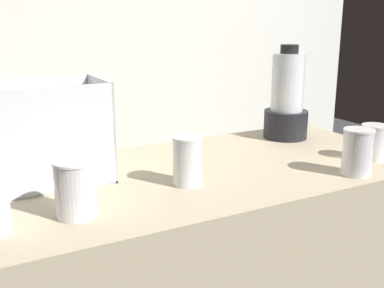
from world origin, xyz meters
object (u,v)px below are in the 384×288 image
object	(u,v)px
blender_pitcher	(287,102)
juice_cup_mango_middle	(187,163)
carrot_display_bin	(45,152)
juice_cup_orange_right	(357,155)
juice_cup_pomegranate_left	(76,192)
juice_cup_mango_far_right	(374,144)

from	to	relation	value
blender_pitcher	juice_cup_mango_middle	world-z (taller)	blender_pitcher
carrot_display_bin	juice_cup_orange_right	xyz separation A→B (m)	(0.78, -0.36, -0.02)
juice_cup_pomegranate_left	juice_cup_mango_middle	bearing A→B (deg)	11.49
carrot_display_bin	juice_cup_mango_far_right	distance (m)	0.98
juice_cup_orange_right	juice_cup_mango_middle	bearing A→B (deg)	161.27
juice_cup_pomegranate_left	juice_cup_mango_middle	distance (m)	0.32
blender_pitcher	juice_cup_mango_far_right	size ratio (longest dim) A/B	3.03
carrot_display_bin	blender_pitcher	world-z (taller)	blender_pitcher
juice_cup_mango_far_right	juice_cup_orange_right	bearing A→B (deg)	-153.13
juice_cup_mango_middle	juice_cup_mango_far_right	size ratio (longest dim) A/B	1.19
carrot_display_bin	juice_cup_pomegranate_left	world-z (taller)	carrot_display_bin
carrot_display_bin	juice_cup_pomegranate_left	bearing A→B (deg)	-88.31
juice_cup_mango_far_right	juice_cup_mango_middle	bearing A→B (deg)	173.09
carrot_display_bin	juice_cup_orange_right	distance (m)	0.86
juice_cup_orange_right	juice_cup_pomegranate_left	bearing A→B (deg)	173.28
juice_cup_pomegranate_left	juice_cup_mango_middle	size ratio (longest dim) A/B	0.99
blender_pitcher	juice_cup_pomegranate_left	bearing A→B (deg)	-158.74
juice_cup_mango_middle	juice_cup_orange_right	size ratio (longest dim) A/B	1.00
juice_cup_mango_middle	juice_cup_mango_far_right	distance (m)	0.62
blender_pitcher	juice_cup_mango_middle	distance (m)	0.62
juice_cup_mango_far_right	juice_cup_pomegranate_left	bearing A→B (deg)	179.35
juice_cup_pomegranate_left	blender_pitcher	bearing A→B (deg)	21.26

